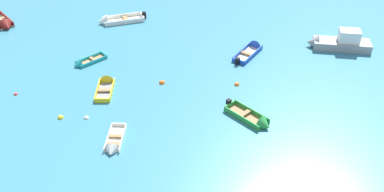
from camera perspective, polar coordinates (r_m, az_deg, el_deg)
The scene contains 13 objects.
rowboat_white_far_left at distance 44.43m, azimuth -10.21°, elevation 9.49°, with size 4.48×3.46×1.32m.
rowboat_yellow_back_row_left at distance 34.81m, azimuth -10.91°, elevation 1.56°, with size 1.87×3.38×1.05m.
rowboat_maroon_outer_right at distance 46.73m, azimuth -23.04°, elevation 8.52°, with size 4.19×3.56×1.33m.
rowboat_blue_near_camera at distance 39.22m, azimuth 7.79°, elevation 6.04°, with size 2.34×4.13×1.09m.
rowboat_green_outer_left at distance 30.75m, azimuth 8.18°, elevation -3.13°, with size 3.66×2.88×1.10m.
rowboat_turquoise_center at distance 37.91m, azimuth -13.78°, elevation 4.11°, with size 2.35×2.93×0.85m.
rowboat_white_midfield_left at distance 28.95m, azimuth -10.10°, elevation -6.35°, with size 1.51×3.15×0.92m.
motor_launch_grey_foreground_center at distance 41.08m, azimuth 18.19°, elevation 6.58°, with size 5.57×2.19×2.08m.
mooring_buoy_between_boats_left at distance 34.51m, azimuth 5.77°, elevation 1.43°, with size 0.41×0.41×0.41m, color orange.
mooring_buoy_near_foreground at distance 34.62m, azimuth -3.87°, elevation 1.67°, with size 0.46×0.46×0.46m, color orange.
mooring_buoy_central at distance 35.78m, azimuth -21.68°, elevation 0.17°, with size 0.30×0.30×0.30m, color red.
mooring_buoy_trailing at distance 32.30m, azimuth -16.50°, elevation -2.71°, with size 0.43×0.43×0.43m, color yellow.
mooring_buoy_midfield at distance 31.81m, azimuth -13.39°, elevation -2.79°, with size 0.36×0.36×0.36m, color silver.
Camera 1 is at (6.58, -7.29, 19.09)m, focal length 41.57 mm.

